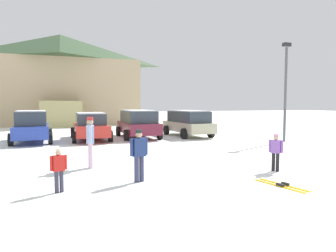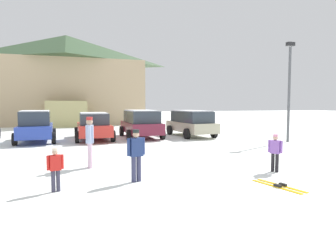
% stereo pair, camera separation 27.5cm
% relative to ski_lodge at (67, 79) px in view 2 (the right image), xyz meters
% --- Properties ---
extents(ground, '(160.00, 160.00, 0.00)m').
position_rel_ski_lodge_xyz_m(ground, '(3.98, -30.23, -4.82)').
color(ground, white).
extents(ski_lodge, '(16.05, 11.55, 9.51)m').
position_rel_ski_lodge_xyz_m(ski_lodge, '(0.00, 0.00, 0.00)').
color(ski_lodge, tan).
rests_on(ski_lodge, ground).
extents(parked_blue_hatchback, '(2.14, 4.10, 1.75)m').
position_rel_ski_lodge_xyz_m(parked_blue_hatchback, '(-1.78, -16.59, -3.96)').
color(parked_blue_hatchback, '#263DA1').
rests_on(parked_blue_hatchback, ground).
extents(parked_red_sedan, '(2.20, 4.79, 1.60)m').
position_rel_ski_lodge_xyz_m(parked_red_sedan, '(1.34, -16.43, -4.01)').
color(parked_red_sedan, red).
rests_on(parked_red_sedan, ground).
extents(parked_maroon_van, '(2.30, 4.42, 1.72)m').
position_rel_ski_lodge_xyz_m(parked_maroon_van, '(4.23, -16.35, -3.90)').
color(parked_maroon_van, maroon).
rests_on(parked_maroon_van, ground).
extents(parked_beige_suv, '(2.23, 4.59, 1.68)m').
position_rel_ski_lodge_xyz_m(parked_beige_suv, '(7.52, -16.58, -3.92)').
color(parked_beige_suv, '#B3AD8F').
rests_on(parked_beige_suv, ground).
extents(skier_child_in_red_jacket, '(0.38, 0.20, 1.05)m').
position_rel_ski_lodge_xyz_m(skier_child_in_red_jacket, '(-0.46, -27.02, -4.23)').
color(skier_child_in_red_jacket, '#38364B').
rests_on(skier_child_in_red_jacket, ground).
extents(skier_teen_in_navy_coat, '(0.51, 0.28, 1.41)m').
position_rel_ski_lodge_xyz_m(skier_teen_in_navy_coat, '(1.56, -26.73, -4.03)').
color(skier_teen_in_navy_coat, '#353756').
rests_on(skier_teen_in_navy_coat, ground).
extents(skier_child_in_purple_jacket, '(0.30, 0.36, 1.16)m').
position_rel_ski_lodge_xyz_m(skier_child_in_purple_jacket, '(5.86, -26.96, -4.16)').
color(skier_child_in_purple_jacket, black).
rests_on(skier_child_in_purple_jacket, ground).
extents(skier_adult_in_blue_parka, '(0.28, 0.62, 1.67)m').
position_rel_ski_lodge_xyz_m(skier_adult_in_blue_parka, '(0.53, -24.50, -3.88)').
color(skier_adult_in_blue_parka, silver).
rests_on(skier_adult_in_blue_parka, ground).
extents(pair_of_skis, '(0.60, 1.52, 0.08)m').
position_rel_ski_lodge_xyz_m(pair_of_skis, '(4.86, -28.38, -4.80)').
color(pair_of_skis, '#EAAF0F').
rests_on(pair_of_skis, ground).
extents(lamp_post, '(0.44, 0.24, 5.44)m').
position_rel_ski_lodge_xyz_m(lamp_post, '(11.43, -21.05, -1.76)').
color(lamp_post, '#515459').
rests_on(lamp_post, ground).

